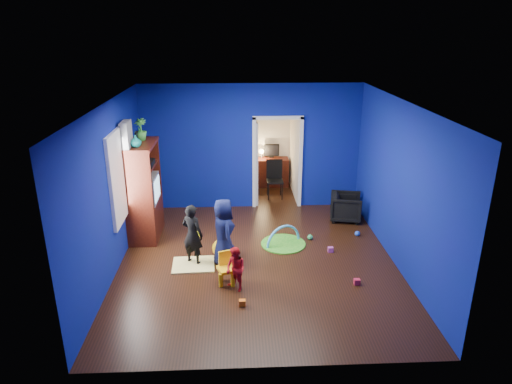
{
  "coord_description": "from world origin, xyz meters",
  "views": [
    {
      "loc": [
        -0.38,
        -7.41,
        4.09
      ],
      "look_at": [
        -0.01,
        0.4,
        1.22
      ],
      "focal_mm": 32.0,
      "sensor_mm": 36.0,
      "label": 1
    }
  ],
  "objects_px": {
    "vase": "(136,141)",
    "tv_armoire": "(144,191)",
    "crt_tv": "(145,189)",
    "study_desk": "(272,172)",
    "child_navy": "(224,232)",
    "play_mat": "(283,244)",
    "toddler_red": "(236,269)",
    "child_black": "(193,235)",
    "folding_chair": "(275,180)",
    "armchair": "(346,207)",
    "hopper_ball": "(222,248)",
    "kid_chair": "(227,270)"
  },
  "relations": [
    {
      "from": "child_black",
      "to": "vase",
      "type": "height_order",
      "value": "vase"
    },
    {
      "from": "child_navy",
      "to": "study_desk",
      "type": "relative_size",
      "value": 1.42
    },
    {
      "from": "folding_chair",
      "to": "child_black",
      "type": "bearing_deg",
      "value": -118.3
    },
    {
      "from": "vase",
      "to": "kid_chair",
      "type": "bearing_deg",
      "value": -44.56
    },
    {
      "from": "kid_chair",
      "to": "play_mat",
      "type": "xyz_separation_m",
      "value": [
        1.1,
        1.4,
        -0.24
      ]
    },
    {
      "from": "tv_armoire",
      "to": "play_mat",
      "type": "height_order",
      "value": "tv_armoire"
    },
    {
      "from": "kid_chair",
      "to": "study_desk",
      "type": "distance_m",
      "value": 5.1
    },
    {
      "from": "armchair",
      "to": "play_mat",
      "type": "bearing_deg",
      "value": 139.02
    },
    {
      "from": "crt_tv",
      "to": "kid_chair",
      "type": "height_order",
      "value": "crt_tv"
    },
    {
      "from": "kid_chair",
      "to": "armchair",
      "type": "bearing_deg",
      "value": 24.46
    },
    {
      "from": "crt_tv",
      "to": "folding_chair",
      "type": "xyz_separation_m",
      "value": [
        2.78,
        2.06,
        -0.56
      ]
    },
    {
      "from": "play_mat",
      "to": "folding_chair",
      "type": "relative_size",
      "value": 0.96
    },
    {
      "from": "vase",
      "to": "kid_chair",
      "type": "distance_m",
      "value": 2.97
    },
    {
      "from": "play_mat",
      "to": "study_desk",
      "type": "bearing_deg",
      "value": 89.18
    },
    {
      "from": "toddler_red",
      "to": "hopper_ball",
      "type": "xyz_separation_m",
      "value": [
        -0.26,
        1.14,
        -0.2
      ]
    },
    {
      "from": "tv_armoire",
      "to": "hopper_ball",
      "type": "xyz_separation_m",
      "value": [
        1.56,
        -1.01,
        -0.8
      ]
    },
    {
      "from": "vase",
      "to": "tv_armoire",
      "type": "distance_m",
      "value": 1.13
    },
    {
      "from": "kid_chair",
      "to": "folding_chair",
      "type": "xyz_separation_m",
      "value": [
        1.15,
        4.01,
        0.21
      ]
    },
    {
      "from": "toddler_red",
      "to": "tv_armoire",
      "type": "distance_m",
      "value": 2.88
    },
    {
      "from": "vase",
      "to": "kid_chair",
      "type": "height_order",
      "value": "vase"
    },
    {
      "from": "tv_armoire",
      "to": "study_desk",
      "type": "relative_size",
      "value": 2.23
    },
    {
      "from": "child_black",
      "to": "child_navy",
      "type": "relative_size",
      "value": 0.91
    },
    {
      "from": "tv_armoire",
      "to": "crt_tv",
      "type": "bearing_deg",
      "value": 0.0
    },
    {
      "from": "child_black",
      "to": "armchair",
      "type": "bearing_deg",
      "value": -120.46
    },
    {
      "from": "vase",
      "to": "play_mat",
      "type": "distance_m",
      "value": 3.46
    },
    {
      "from": "hopper_ball",
      "to": "study_desk",
      "type": "bearing_deg",
      "value": 72.7
    },
    {
      "from": "child_navy",
      "to": "vase",
      "type": "distance_m",
      "value": 2.37
    },
    {
      "from": "armchair",
      "to": "vase",
      "type": "distance_m",
      "value": 4.72
    },
    {
      "from": "tv_armoire",
      "to": "kid_chair",
      "type": "bearing_deg",
      "value": -49.34
    },
    {
      "from": "armchair",
      "to": "child_navy",
      "type": "height_order",
      "value": "child_navy"
    },
    {
      "from": "armchair",
      "to": "kid_chair",
      "type": "bearing_deg",
      "value": 146.03
    },
    {
      "from": "vase",
      "to": "crt_tv",
      "type": "relative_size",
      "value": 0.32
    },
    {
      "from": "toddler_red",
      "to": "tv_armoire",
      "type": "height_order",
      "value": "tv_armoire"
    },
    {
      "from": "child_navy",
      "to": "toddler_red",
      "type": "relative_size",
      "value": 1.66
    },
    {
      "from": "folding_chair",
      "to": "child_navy",
      "type": "bearing_deg",
      "value": -109.95
    },
    {
      "from": "tv_armoire",
      "to": "armchair",
      "type": "bearing_deg",
      "value": 8.1
    },
    {
      "from": "child_navy",
      "to": "vase",
      "type": "relative_size",
      "value": 5.6
    },
    {
      "from": "study_desk",
      "to": "child_navy",
      "type": "bearing_deg",
      "value": -105.73
    },
    {
      "from": "armchair",
      "to": "vase",
      "type": "xyz_separation_m",
      "value": [
        -4.28,
        -0.91,
        1.77
      ]
    },
    {
      "from": "child_black",
      "to": "crt_tv",
      "type": "relative_size",
      "value": 1.63
    },
    {
      "from": "play_mat",
      "to": "child_navy",
      "type": "bearing_deg",
      "value": -148.25
    },
    {
      "from": "vase",
      "to": "tv_armoire",
      "type": "relative_size",
      "value": 0.11
    },
    {
      "from": "child_black",
      "to": "kid_chair",
      "type": "xyz_separation_m",
      "value": [
        0.61,
        -0.73,
        -0.32
      ]
    },
    {
      "from": "tv_armoire",
      "to": "child_black",
      "type": "bearing_deg",
      "value": -48.93
    },
    {
      "from": "toddler_red",
      "to": "play_mat",
      "type": "bearing_deg",
      "value": 107.7
    },
    {
      "from": "child_navy",
      "to": "toddler_red",
      "type": "height_order",
      "value": "child_navy"
    },
    {
      "from": "play_mat",
      "to": "tv_armoire",
      "type": "bearing_deg",
      "value": 168.88
    },
    {
      "from": "child_black",
      "to": "folding_chair",
      "type": "height_order",
      "value": "child_black"
    },
    {
      "from": "play_mat",
      "to": "study_desk",
      "type": "height_order",
      "value": "study_desk"
    },
    {
      "from": "child_black",
      "to": "study_desk",
      "type": "xyz_separation_m",
      "value": [
        1.76,
        4.24,
        -0.2
      ]
    }
  ]
}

